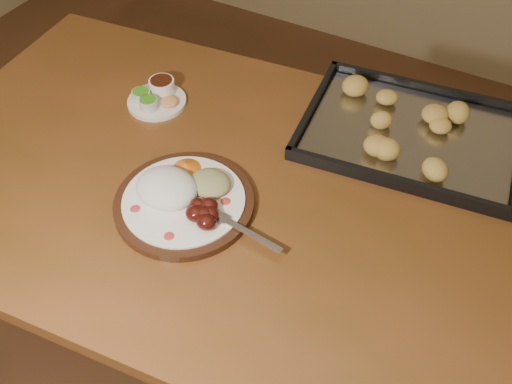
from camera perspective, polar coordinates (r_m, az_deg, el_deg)
The scene contains 5 objects.
ground at distance 1.82m, azimuth -8.90°, elevation -18.42°, with size 4.00×4.00×0.00m, color brown.
dining_table at distance 1.31m, azimuth -2.08°, elevation -2.11°, with size 1.58×1.04×0.75m.
dinner_plate at distance 1.19m, azimuth -7.33°, elevation -0.46°, with size 0.38×0.29×0.07m.
condiment_saucer at distance 1.45m, azimuth -9.93°, elevation 9.38°, with size 0.15×0.15×0.05m.
baking_tray at distance 1.38m, azimuth 15.29°, elevation 5.80°, with size 0.53×0.42×0.05m.
Camera 1 is at (0.59, -0.51, 1.64)m, focal length 40.00 mm.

